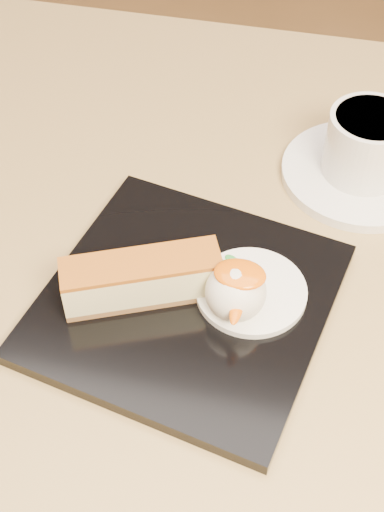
% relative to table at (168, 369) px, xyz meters
% --- Properties ---
extents(table, '(0.80, 0.80, 0.72)m').
position_rel_table_xyz_m(table, '(0.00, 0.00, 0.00)').
color(table, black).
rests_on(table, ground).
extents(dessert_plate, '(0.26, 0.26, 0.01)m').
position_rel_table_xyz_m(dessert_plate, '(0.03, -0.03, 0.16)').
color(dessert_plate, black).
rests_on(dessert_plate, table).
extents(cheesecake, '(0.13, 0.08, 0.04)m').
position_rel_table_xyz_m(cheesecake, '(-0.01, -0.04, 0.19)').
color(cheesecake, brown).
rests_on(cheesecake, dessert_plate).
extents(cream_smear, '(0.09, 0.09, 0.01)m').
position_rel_table_xyz_m(cream_smear, '(0.08, -0.02, 0.17)').
color(cream_smear, white).
rests_on(cream_smear, dessert_plate).
extents(ice_cream_scoop, '(0.05, 0.05, 0.05)m').
position_rel_table_xyz_m(ice_cream_scoop, '(0.07, -0.04, 0.19)').
color(ice_cream_scoop, white).
rests_on(ice_cream_scoop, cream_smear).
extents(mango_sauce, '(0.04, 0.03, 0.01)m').
position_rel_table_xyz_m(mango_sauce, '(0.07, -0.04, 0.21)').
color(mango_sauce, '#EB6207').
rests_on(mango_sauce, ice_cream_scoop).
extents(mint_sprig, '(0.03, 0.02, 0.00)m').
position_rel_table_xyz_m(mint_sprig, '(0.05, 0.01, 0.17)').
color(mint_sprig, green).
rests_on(mint_sprig, cream_smear).
extents(saucer, '(0.15, 0.15, 0.01)m').
position_rel_table_xyz_m(saucer, '(0.16, 0.16, 0.16)').
color(saucer, white).
rests_on(saucer, table).
extents(coffee_cup, '(0.10, 0.08, 0.06)m').
position_rel_table_xyz_m(coffee_cup, '(0.16, 0.16, 0.20)').
color(coffee_cup, white).
rests_on(coffee_cup, saucer).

